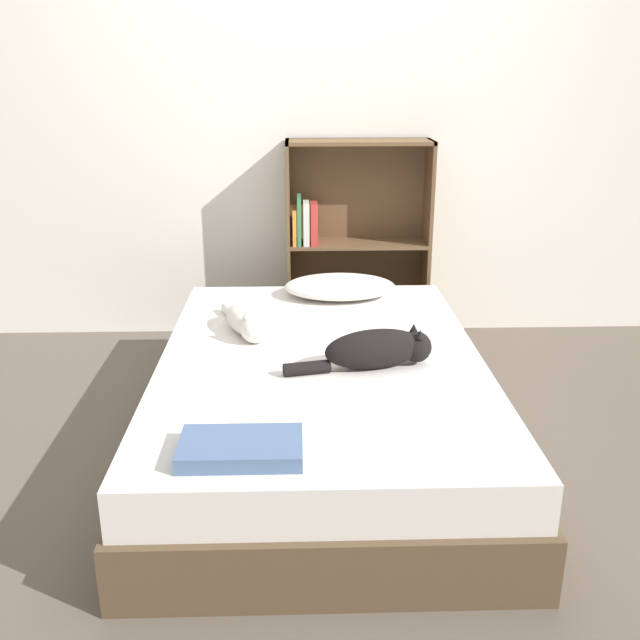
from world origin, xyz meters
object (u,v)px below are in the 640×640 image
(pillow, at_px, (340,287))
(bookshelf, at_px, (352,240))
(bed, at_px, (321,401))
(cat_dark, at_px, (379,349))
(cat_light, at_px, (247,321))

(pillow, height_order, bookshelf, bookshelf)
(bed, bearing_deg, bookshelf, 80.31)
(bed, xyz_separation_m, cat_dark, (0.22, -0.12, 0.28))
(bed, distance_m, cat_dark, 0.38)
(cat_light, bearing_deg, pillow, 119.13)
(cat_light, relative_size, bookshelf, 0.43)
(cat_light, xyz_separation_m, cat_dark, (0.54, -0.38, 0.02))
(pillow, height_order, cat_light, cat_light)
(pillow, height_order, cat_dark, cat_dark)
(pillow, bearing_deg, bed, -98.72)
(cat_dark, bearing_deg, bookshelf, 77.88)
(bed, relative_size, cat_dark, 3.45)
(bed, height_order, cat_light, cat_light)
(cat_dark, relative_size, bookshelf, 0.51)
(cat_light, bearing_deg, bed, 28.88)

